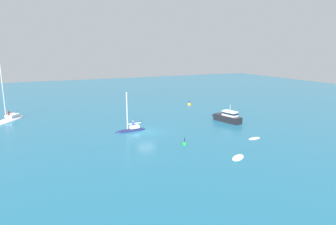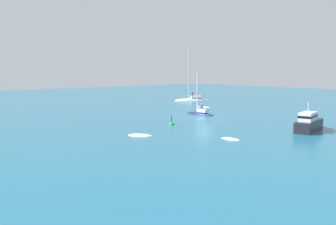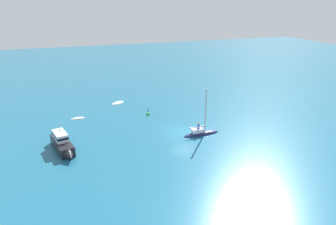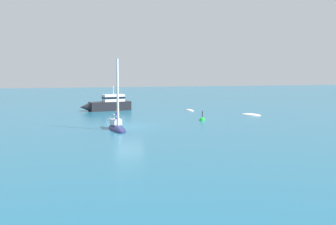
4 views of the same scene
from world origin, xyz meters
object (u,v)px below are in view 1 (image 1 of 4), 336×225
(tender, at_px, (254,139))
(skiff, at_px, (238,158))
(yacht, at_px, (131,130))
(sailboat, at_px, (10,120))
(channel_buoy, at_px, (185,144))
(mooring_buoy, at_px, (189,105))
(cabin_cruiser, at_px, (227,117))

(tender, relative_size, skiff, 0.78)
(skiff, relative_size, yacht, 0.42)
(tender, bearing_deg, sailboat, 135.70)
(skiff, bearing_deg, channel_buoy, 82.08)
(tender, xyz_separation_m, mooring_buoy, (-3.98, -25.52, 0.01))
(skiff, relative_size, cabin_cruiser, 0.41)
(skiff, height_order, mooring_buoy, mooring_buoy)
(cabin_cruiser, xyz_separation_m, mooring_buoy, (-1.74, -15.98, -0.79))
(yacht, bearing_deg, mooring_buoy, -143.10)
(skiff, distance_m, channel_buoy, 7.43)
(cabin_cruiser, xyz_separation_m, channel_buoy, (12.02, 7.80, -0.78))
(tender, height_order, sailboat, sailboat)
(yacht, relative_size, sailboat, 0.59)
(tender, xyz_separation_m, sailboat, (30.61, -25.53, 0.15))
(skiff, height_order, cabin_cruiser, cabin_cruiser)
(yacht, height_order, mooring_buoy, yacht)
(sailboat, distance_m, cabin_cruiser, 36.54)
(yacht, bearing_deg, sailboat, -44.59)
(mooring_buoy, bearing_deg, cabin_cruiser, 83.78)
(skiff, xyz_separation_m, cabin_cruiser, (-8.82, -14.50, 0.79))
(tender, height_order, cabin_cruiser, cabin_cruiser)
(skiff, xyz_separation_m, channel_buoy, (3.20, -6.70, 0.01))
(skiff, height_order, channel_buoy, channel_buoy)
(yacht, xyz_separation_m, sailboat, (16.60, -14.89, -0.06))
(yacht, distance_m, channel_buoy, 9.86)
(cabin_cruiser, bearing_deg, skiff, 135.91)
(tender, bearing_deg, yacht, 138.31)
(yacht, bearing_deg, cabin_cruiser, 173.42)
(sailboat, bearing_deg, tender, 86.13)
(skiff, relative_size, sailboat, 0.25)
(channel_buoy, bearing_deg, mooring_buoy, -120.05)
(yacht, distance_m, cabin_cruiser, 16.30)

